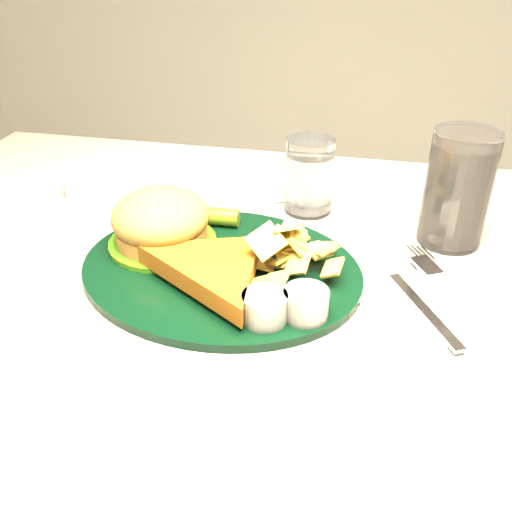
{
  "coord_description": "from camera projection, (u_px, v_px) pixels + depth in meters",
  "views": [
    {
      "loc": [
        0.09,
        -0.56,
        1.13
      ],
      "look_at": [
        -0.02,
        -0.04,
        0.8
      ],
      "focal_mm": 40.0,
      "sensor_mm": 36.0,
      "label": 1
    }
  ],
  "objects": [
    {
      "name": "wrapped_straw",
      "position": [
        284.0,
        200.0,
        0.85
      ],
      "size": [
        0.18,
        0.15,
        0.01
      ],
      "primitive_type": null,
      "rotation": [
        0.0,
        0.0,
        0.6
      ],
      "color": "white",
      "rests_on": "table"
    },
    {
      "name": "water_glass",
      "position": [
        309.0,
        176.0,
        0.8
      ],
      "size": [
        0.07,
        0.07,
        0.11
      ],
      "primitive_type": "cylinder",
      "rotation": [
        0.0,
        0.0,
        -0.01
      ],
      "color": "white",
      "rests_on": "table"
    },
    {
      "name": "table",
      "position": [
        276.0,
        479.0,
        0.88
      ],
      "size": [
        1.2,
        0.8,
        0.75
      ],
      "primitive_type": null,
      "color": "gray",
      "rests_on": "ground"
    },
    {
      "name": "fork_napkin",
      "position": [
        424.0,
        304.0,
        0.63
      ],
      "size": [
        0.21,
        0.23,
        0.01
      ],
      "primitive_type": null,
      "rotation": [
        0.0,
        0.0,
        0.49
      ],
      "color": "white",
      "rests_on": "table"
    },
    {
      "name": "ramekin",
      "position": [
        78.0,
        186.0,
        0.87
      ],
      "size": [
        0.05,
        0.05,
        0.03
      ],
      "primitive_type": "cylinder",
      "rotation": [
        0.0,
        0.0,
        -0.13
      ],
      "color": "silver",
      "rests_on": "table"
    },
    {
      "name": "dinner_plate",
      "position": [
        220.0,
        246.0,
        0.67
      ],
      "size": [
        0.38,
        0.33,
        0.08
      ],
      "primitive_type": null,
      "rotation": [
        0.0,
        0.0,
        -0.14
      ],
      "color": "black",
      "rests_on": "table"
    },
    {
      "name": "cola_glass",
      "position": [
        458.0,
        189.0,
        0.72
      ],
      "size": [
        0.11,
        0.11,
        0.15
      ],
      "primitive_type": "cylinder",
      "rotation": [
        0.0,
        0.0,
        0.43
      ],
      "color": "black",
      "rests_on": "table"
    }
  ]
}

